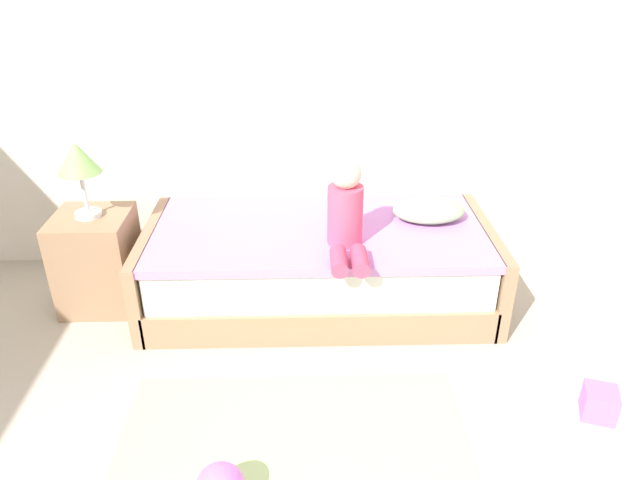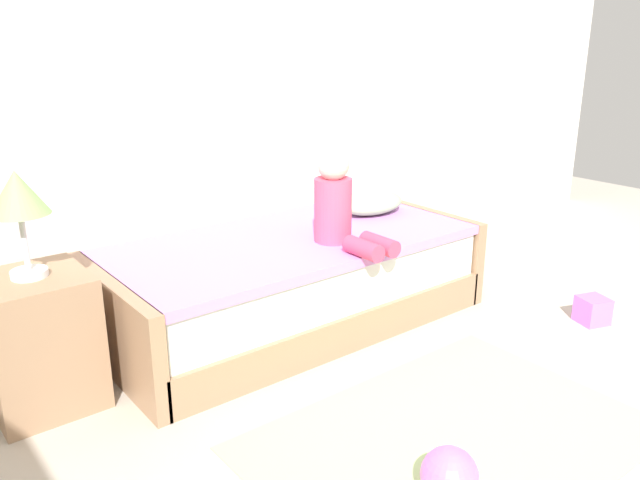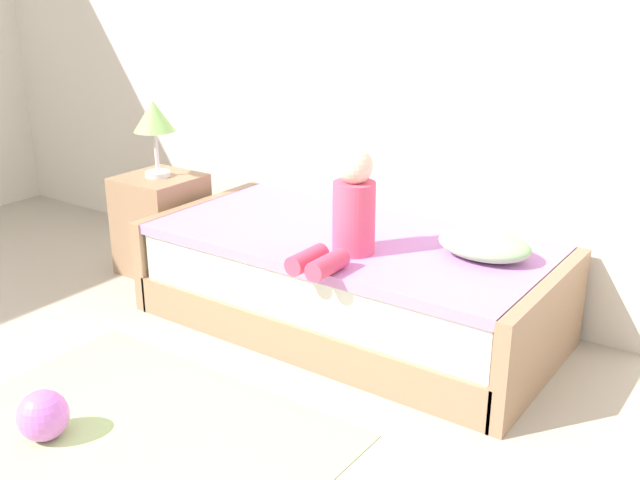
{
  "view_description": "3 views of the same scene",
  "coord_description": "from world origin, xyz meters",
  "px_view_note": "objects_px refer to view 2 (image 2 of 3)",
  "views": [
    {
      "loc": [
        -0.22,
        -1.16,
        2.06
      ],
      "look_at": [
        -0.14,
        1.75,
        0.55
      ],
      "focal_mm": 32.95,
      "sensor_mm": 36.0,
      "label": 1
    },
    {
      "loc": [
        -2.09,
        -0.71,
        1.58
      ],
      "look_at": [
        -0.14,
        1.75,
        0.55
      ],
      "focal_mm": 36.06,
      "sensor_mm": 36.0,
      "label": 2
    },
    {
      "loc": [
        1.77,
        -0.96,
        1.75
      ],
      "look_at": [
        -0.14,
        1.75,
        0.55
      ],
      "focal_mm": 41.85,
      "sensor_mm": 36.0,
      "label": 3
    }
  ],
  "objects_px": {
    "toy_ball": "(449,475)",
    "bed": "(292,281)",
    "toy_block": "(592,310)",
    "child_figure": "(340,205)",
    "table_lamp": "(18,198)",
    "nightstand": "(40,341)",
    "pillow": "(371,203)"
  },
  "relations": [
    {
      "from": "table_lamp",
      "to": "pillow",
      "type": "relative_size",
      "value": 1.02
    },
    {
      "from": "toy_ball",
      "to": "bed",
      "type": "bearing_deg",
      "value": 74.13
    },
    {
      "from": "pillow",
      "to": "toy_ball",
      "type": "height_order",
      "value": "pillow"
    },
    {
      "from": "nightstand",
      "to": "toy_block",
      "type": "xyz_separation_m",
      "value": [
        2.67,
        -1.06,
        -0.22
      ]
    },
    {
      "from": "bed",
      "to": "toy_block",
      "type": "distance_m",
      "value": 1.7
    },
    {
      "from": "child_figure",
      "to": "table_lamp",
      "type": "bearing_deg",
      "value": 171.54
    },
    {
      "from": "bed",
      "to": "child_figure",
      "type": "bearing_deg",
      "value": -57.1
    },
    {
      "from": "bed",
      "to": "table_lamp",
      "type": "distance_m",
      "value": 1.52
    },
    {
      "from": "toy_block",
      "to": "table_lamp",
      "type": "bearing_deg",
      "value": 158.34
    },
    {
      "from": "table_lamp",
      "to": "child_figure",
      "type": "relative_size",
      "value": 0.88
    },
    {
      "from": "bed",
      "to": "nightstand",
      "type": "relative_size",
      "value": 3.52
    },
    {
      "from": "child_figure",
      "to": "pillow",
      "type": "xyz_separation_m",
      "value": [
        0.53,
        0.33,
        -0.14
      ]
    },
    {
      "from": "toy_ball",
      "to": "table_lamp",
      "type": "bearing_deg",
      "value": 121.06
    },
    {
      "from": "toy_ball",
      "to": "toy_block",
      "type": "relative_size",
      "value": 1.36
    },
    {
      "from": "table_lamp",
      "to": "toy_block",
      "type": "bearing_deg",
      "value": -21.66
    },
    {
      "from": "table_lamp",
      "to": "toy_block",
      "type": "distance_m",
      "value": 3.0
    },
    {
      "from": "pillow",
      "to": "toy_block",
      "type": "relative_size",
      "value": 2.91
    },
    {
      "from": "nightstand",
      "to": "table_lamp",
      "type": "relative_size",
      "value": 1.33
    },
    {
      "from": "bed",
      "to": "toy_ball",
      "type": "xyz_separation_m",
      "value": [
        -0.43,
        -1.53,
        -0.14
      ]
    },
    {
      "from": "bed",
      "to": "pillow",
      "type": "height_order",
      "value": "pillow"
    },
    {
      "from": "nightstand",
      "to": "toy_ball",
      "type": "xyz_separation_m",
      "value": [
        0.92,
        -1.52,
        -0.2
      ]
    },
    {
      "from": "pillow",
      "to": "table_lamp",
      "type": "bearing_deg",
      "value": -177.02
    },
    {
      "from": "bed",
      "to": "toy_block",
      "type": "relative_size",
      "value": 13.97
    },
    {
      "from": "nightstand",
      "to": "table_lamp",
      "type": "height_order",
      "value": "table_lamp"
    },
    {
      "from": "child_figure",
      "to": "toy_ball",
      "type": "distance_m",
      "value": 1.54
    },
    {
      "from": "nightstand",
      "to": "table_lamp",
      "type": "bearing_deg",
      "value": 135.0
    },
    {
      "from": "pillow",
      "to": "toy_ball",
      "type": "relative_size",
      "value": 2.15
    },
    {
      "from": "nightstand",
      "to": "child_figure",
      "type": "bearing_deg",
      "value": -8.46
    },
    {
      "from": "bed",
      "to": "child_figure",
      "type": "distance_m",
      "value": 0.53
    },
    {
      "from": "nightstand",
      "to": "pillow",
      "type": "bearing_deg",
      "value": 2.98
    },
    {
      "from": "toy_block",
      "to": "bed",
      "type": "bearing_deg",
      "value": 141.04
    },
    {
      "from": "nightstand",
      "to": "pillow",
      "type": "distance_m",
      "value": 2.05
    }
  ]
}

